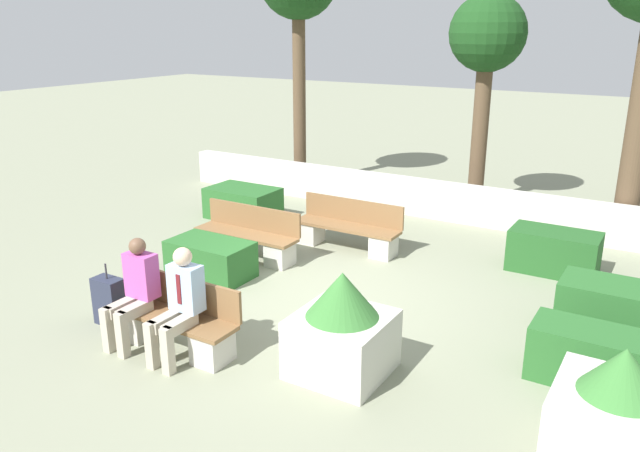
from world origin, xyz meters
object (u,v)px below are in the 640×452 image
(bench_right_side, at_px, (247,239))
(bench_left_side, at_px, (347,231))
(person_seated_woman, at_px, (134,288))
(bench_front, at_px, (176,324))
(planter_corner_left, at_px, (615,419))
(planter_corner_right, at_px, (342,328))
(suitcase, at_px, (109,301))
(person_seated_man, at_px, (179,300))
(tree_center_left, at_px, (487,42))

(bench_right_side, bearing_deg, bench_left_side, 49.11)
(bench_left_side, relative_size, person_seated_woman, 1.45)
(bench_front, relative_size, planter_corner_left, 1.41)
(planter_corner_right, bearing_deg, person_seated_woman, -164.56)
(bench_front, xyz_separation_m, suitcase, (-1.16, 0.02, 0.01))
(person_seated_woman, bearing_deg, planter_corner_left, 5.47)
(bench_right_side, xyz_separation_m, person_seated_man, (1.36, -2.98, 0.40))
(bench_front, distance_m, suitcase, 1.16)
(bench_front, xyz_separation_m, planter_corner_right, (1.93, 0.53, 0.23))
(bench_right_side, height_order, planter_corner_left, planter_corner_left)
(person_seated_man, xyz_separation_m, planter_corner_left, (4.45, 0.49, -0.23))
(bench_right_side, height_order, tree_center_left, tree_center_left)
(person_seated_man, relative_size, suitcase, 1.59)
(suitcase, bearing_deg, tree_center_left, 73.65)
(bench_right_side, distance_m, suitcase, 2.82)
(planter_corner_left, height_order, suitcase, planter_corner_left)
(bench_right_side, height_order, person_seated_man, person_seated_man)
(bench_front, height_order, bench_left_side, same)
(person_seated_woman, bearing_deg, suitcase, 166.48)
(bench_right_side, xyz_separation_m, person_seated_woman, (0.65, -2.98, 0.39))
(bench_front, height_order, planter_corner_left, planter_corner_left)
(planter_corner_left, bearing_deg, person_seated_woman, -174.53)
(bench_left_side, relative_size, suitcase, 2.28)
(suitcase, bearing_deg, planter_corner_right, 9.33)
(bench_front, height_order, suitcase, bench_front)
(bench_right_side, bearing_deg, planter_corner_right, -32.54)
(tree_center_left, bearing_deg, person_seated_man, -96.44)
(bench_front, bearing_deg, planter_corner_left, 4.37)
(planter_corner_left, bearing_deg, bench_right_side, 156.78)
(planter_corner_right, height_order, suitcase, planter_corner_right)
(bench_right_side, relative_size, person_seated_man, 1.40)
(bench_right_side, bearing_deg, person_seated_woman, -73.21)
(person_seated_woman, height_order, suitcase, person_seated_woman)
(bench_right_side, relative_size, suitcase, 2.23)
(bench_left_side, distance_m, person_seated_woman, 4.23)
(person_seated_man, bearing_deg, person_seated_woman, -179.81)
(person_seated_woman, xyz_separation_m, planter_corner_left, (5.15, 0.49, -0.21))
(bench_left_side, bearing_deg, tree_center_left, 63.32)
(bench_left_side, xyz_separation_m, suitcase, (-1.23, -4.02, -0.00))
(person_seated_woman, height_order, planter_corner_right, person_seated_woman)
(person_seated_man, bearing_deg, tree_center_left, 83.56)
(bench_left_side, distance_m, bench_right_side, 1.70)
(person_seated_woman, relative_size, planter_corner_left, 1.12)
(bench_left_side, distance_m, planter_corner_right, 3.98)
(bench_front, bearing_deg, person_seated_man, -32.30)
(bench_right_side, bearing_deg, person_seated_man, -61.08)
(person_seated_woman, bearing_deg, person_seated_man, 0.19)
(bench_right_side, distance_m, planter_corner_left, 6.32)
(person_seated_woman, xyz_separation_m, planter_corner_right, (2.42, 0.67, -0.17))
(planter_corner_right, bearing_deg, suitcase, -170.67)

